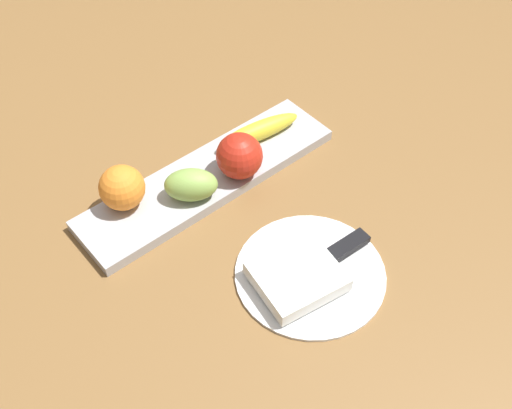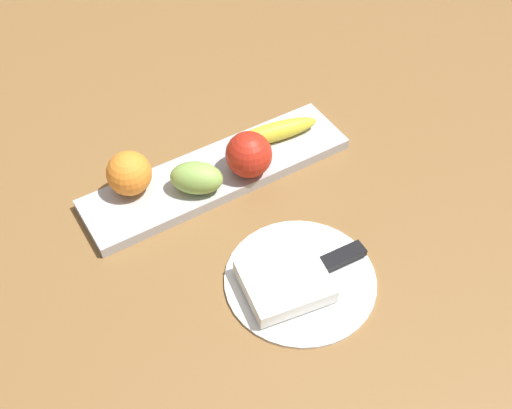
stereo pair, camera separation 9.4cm
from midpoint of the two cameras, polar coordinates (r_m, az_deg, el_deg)
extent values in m
plane|color=brown|center=(1.07, -6.67, 3.85)|extent=(2.40, 2.40, 0.00)
cube|color=#B2B3B8|center=(1.03, -6.96, 2.28)|extent=(0.45, 0.12, 0.02)
sphere|color=red|center=(1.00, -4.20, 4.27)|extent=(0.08, 0.08, 0.08)
ellipsoid|color=yellow|center=(1.07, -2.27, 6.55)|extent=(0.16, 0.06, 0.03)
sphere|color=orange|center=(0.98, -14.73, 1.33)|extent=(0.07, 0.07, 0.07)
ellipsoid|color=#8CB551|center=(0.98, -8.64, 1.62)|extent=(0.10, 0.09, 0.05)
cylinder|color=white|center=(0.91, 2.01, -6.39)|extent=(0.22, 0.22, 0.01)
cube|color=white|center=(0.89, 0.71, -6.70)|extent=(0.13, 0.12, 0.02)
cube|color=silver|center=(0.91, 2.07, -6.20)|extent=(0.15, 0.03, 0.00)
cube|color=black|center=(0.93, 5.00, -4.20)|extent=(0.09, 0.03, 0.01)
camera|label=1|loc=(0.05, -92.87, -3.25)|focal=44.18mm
camera|label=2|loc=(0.05, 87.13, 3.25)|focal=44.18mm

